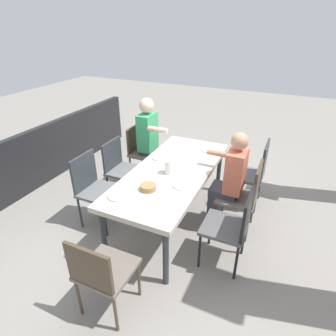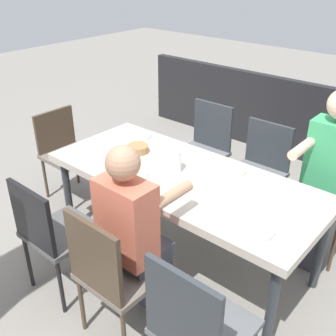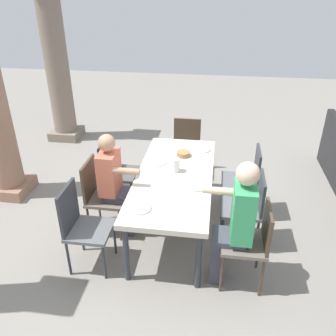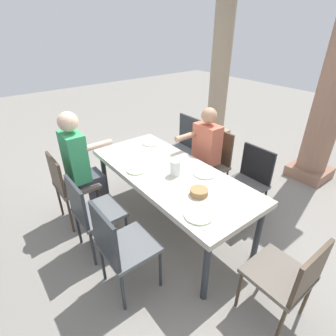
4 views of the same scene
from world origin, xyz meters
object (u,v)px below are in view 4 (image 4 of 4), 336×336
(dining_table, at_px, (170,176))
(chair_west_north, at_px, (183,145))
(chair_east_north, at_px, (249,179))
(chair_east_south, at_px, (120,245))
(chair_west_south, at_px, (70,183))
(chair_mid_north, at_px, (213,160))
(diner_woman_green, at_px, (202,154))
(chair_head_east, at_px, (289,276))
(plate_3, at_px, (199,215))
(plate_2, at_px, (205,173))
(stone_column_near, at_px, (220,69))
(chair_mid_south, at_px, (91,211))
(bread_basket, at_px, (199,192))
(plate_1, at_px, (136,170))
(water_pitcher, at_px, (175,168))
(plate_0, at_px, (151,143))
(diner_man_white, at_px, (82,164))

(dining_table, bearing_deg, chair_west_north, 132.05)
(chair_east_north, distance_m, chair_east_south, 1.72)
(chair_west_south, xyz_separation_m, chair_mid_north, (0.61, 1.72, -0.01))
(chair_west_north, height_order, diner_woman_green, diner_woman_green)
(chair_east_north, distance_m, chair_head_east, 1.33)
(chair_west_north, height_order, chair_east_south, chair_west_north)
(chair_west_south, distance_m, chair_east_north, 2.09)
(chair_west_north, xyz_separation_m, plate_3, (1.50, -1.13, 0.21))
(dining_table, xyz_separation_m, chair_west_north, (-0.78, 0.86, -0.14))
(plate_2, bearing_deg, stone_column_near, 130.26)
(chair_west_south, xyz_separation_m, stone_column_near, (-0.81, 3.30, 0.84))
(chair_west_north, xyz_separation_m, chair_mid_south, (0.61, -1.72, -0.02))
(chair_west_north, distance_m, chair_mid_north, 0.61)
(dining_table, xyz_separation_m, bread_basket, (0.50, -0.05, 0.09))
(chair_head_east, xyz_separation_m, plate_1, (-1.68, -0.28, 0.25))
(plate_1, relative_size, bread_basket, 1.27)
(chair_mid_south, xyz_separation_m, water_pitcher, (0.25, 0.86, 0.29))
(dining_table, xyz_separation_m, chair_mid_south, (-0.17, -0.86, -0.16))
(chair_west_north, xyz_separation_m, plate_1, (0.54, -1.14, 0.21))
(chair_head_east, bearing_deg, plate_0, 173.35)
(chair_east_south, xyz_separation_m, chair_head_east, (1.02, 0.86, -0.04))
(plate_0, xyz_separation_m, plate_1, (0.49, -0.53, 0.00))
(chair_mid_north, xyz_separation_m, plate_1, (-0.07, -1.14, 0.22))
(chair_east_north, distance_m, diner_man_white, 1.96)
(dining_table, xyz_separation_m, diner_woman_green, (-0.17, 0.66, -0.00))
(stone_column_near, distance_m, water_pitcher, 3.01)
(chair_east_south, distance_m, diner_man_white, 1.23)
(dining_table, relative_size, chair_west_south, 2.28)
(plate_0, relative_size, plate_2, 0.93)
(diner_woman_green, distance_m, stone_column_near, 2.38)
(chair_mid_north, relative_size, plate_0, 4.00)
(diner_man_white, height_order, bread_basket, diner_man_white)
(diner_woman_green, xyz_separation_m, plate_0, (-0.56, -0.41, 0.07))
(dining_table, relative_size, chair_west_north, 2.15)
(chair_west_north, bearing_deg, chair_mid_south, -70.51)
(chair_head_east, height_order, plate_1, chair_head_east)
(chair_mid_north, bearing_deg, chair_east_north, -0.43)
(plate_2, bearing_deg, chair_west_north, 149.92)
(chair_east_south, relative_size, stone_column_near, 0.33)
(chair_west_north, bearing_deg, chair_east_north, -0.32)
(chair_mid_north, bearing_deg, diner_woman_green, -90.88)
(chair_east_north, bearing_deg, chair_head_east, -40.08)
(chair_west_south, bearing_deg, diner_man_white, 89.08)
(chair_mid_north, xyz_separation_m, plate_3, (0.90, -1.12, 0.22))
(plate_2, bearing_deg, chair_head_east, -12.37)
(diner_woman_green, bearing_deg, plate_1, -94.00)
(plate_0, height_order, plate_2, same)
(dining_table, distance_m, chair_west_north, 1.17)
(plate_0, bearing_deg, diner_woman_green, 36.23)
(plate_3, xyz_separation_m, bread_basket, (-0.22, 0.21, 0.02))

